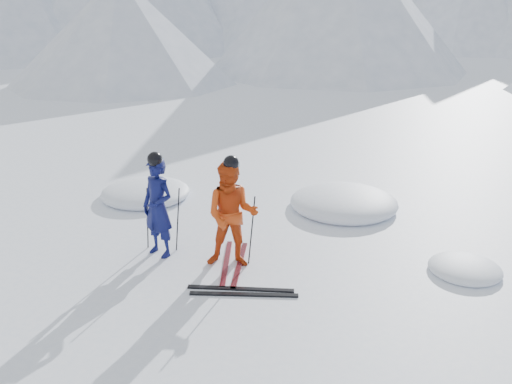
# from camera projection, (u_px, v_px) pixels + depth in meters

# --- Properties ---
(ground) EXTENTS (160.00, 160.00, 0.00)m
(ground) POSITION_uv_depth(u_px,v_px,m) (344.00, 272.00, 9.13)
(ground) COLOR white
(ground) RESTS_ON ground
(skier_blue) EXTENTS (0.77, 0.64, 1.80)m
(skier_blue) POSITION_uv_depth(u_px,v_px,m) (158.00, 208.00, 9.48)
(skier_blue) COLOR #0B1047
(skier_blue) RESTS_ON ground
(skier_red) EXTENTS (1.04, 0.88, 1.86)m
(skier_red) POSITION_uv_depth(u_px,v_px,m) (232.00, 215.00, 9.08)
(skier_red) COLOR #C73E0F
(skier_red) RESTS_ON ground
(pole_blue_left) EXTENTS (0.12, 0.08, 1.20)m
(pole_blue_left) POSITION_uv_depth(u_px,v_px,m) (148.00, 218.00, 9.79)
(pole_blue_left) COLOR black
(pole_blue_left) RESTS_ON ground
(pole_blue_right) EXTENTS (0.12, 0.07, 1.20)m
(pole_blue_right) POSITION_uv_depth(u_px,v_px,m) (178.00, 220.00, 9.74)
(pole_blue_right) COLOR black
(pole_blue_right) RESTS_ON ground
(pole_red_left) EXTENTS (0.12, 0.10, 1.24)m
(pole_red_left) POSITION_uv_depth(u_px,v_px,m) (221.00, 224.00, 9.49)
(pole_red_left) COLOR black
(pole_red_left) RESTS_ON ground
(pole_red_right) EXTENTS (0.12, 0.09, 1.24)m
(pole_red_right) POSITION_uv_depth(u_px,v_px,m) (252.00, 230.00, 9.24)
(pole_red_right) COLOR black
(pole_red_right) RESTS_ON ground
(ski_worn_left) EXTENTS (0.52, 1.67, 0.03)m
(ski_worn_left) POSITION_uv_depth(u_px,v_px,m) (226.00, 263.00, 9.42)
(ski_worn_left) COLOR black
(ski_worn_left) RESTS_ON ground
(ski_worn_right) EXTENTS (0.40, 1.69, 0.03)m
(ski_worn_right) POSITION_uv_depth(u_px,v_px,m) (239.00, 265.00, 9.36)
(ski_worn_right) COLOR black
(ski_worn_right) RESTS_ON ground
(ski_loose_a) EXTENTS (1.68, 0.43, 0.03)m
(ski_loose_a) POSITION_uv_depth(u_px,v_px,m) (241.00, 289.00, 8.59)
(ski_loose_a) COLOR black
(ski_loose_a) RESTS_ON ground
(ski_loose_b) EXTENTS (1.67, 0.48, 0.03)m
(ski_loose_b) POSITION_uv_depth(u_px,v_px,m) (244.00, 294.00, 8.43)
(ski_loose_b) COLOR black
(ski_loose_b) RESTS_ON ground
(snow_lumps) EXTENTS (8.49, 4.19, 0.52)m
(snow_lumps) POSITION_uv_depth(u_px,v_px,m) (275.00, 207.00, 11.97)
(snow_lumps) COLOR white
(snow_lumps) RESTS_ON ground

